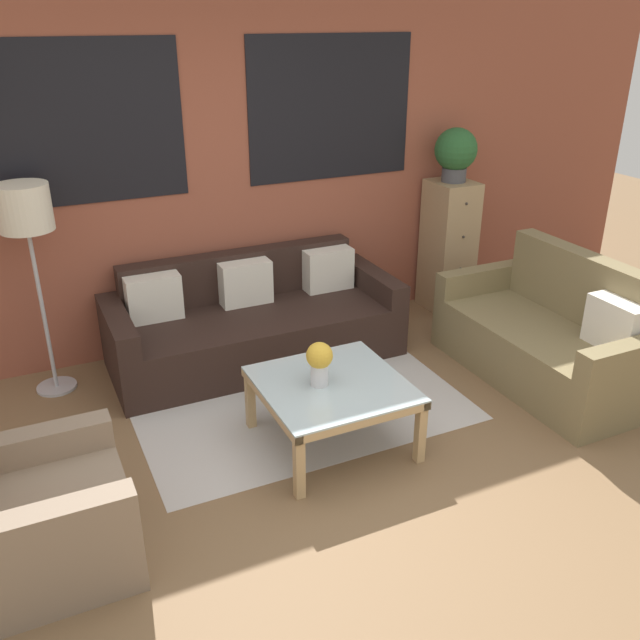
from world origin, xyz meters
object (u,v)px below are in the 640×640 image
Objects in this scene: floor_lamp at (26,218)px; flower_vase at (319,361)px; couch_dark at (254,324)px; coffee_table at (332,392)px; settee_vintage at (549,339)px; drawer_cabinet at (448,246)px; armchair_corner at (36,519)px; potted_plant at (456,152)px.

floor_lamp is 2.15m from flower_vase.
couch_dark is 2.55× the size of coffee_table.
settee_vintage is at bearing -22.48° from floor_lamp.
floor_lamp is at bearing 174.60° from couch_dark.
floor_lamp is at bearing -178.98° from drawer_cabinet.
floor_lamp is at bearing 135.71° from coffee_table.
drawer_cabinet is at bearing 1.02° from floor_lamp.
potted_plant is at bearing 26.92° from armchair_corner.
drawer_cabinet is 4.18× the size of flower_vase.
floor_lamp reaches higher than drawer_cabinet.
armchair_corner is 0.72× the size of drawer_cabinet.
drawer_cabinet is at bearing 86.50° from settee_vintage.
coffee_table is 2.66m from potted_plant.
drawer_cabinet is 0.83m from potted_plant.
drawer_cabinet is (1.93, 0.20, 0.30)m from couch_dark.
coffee_table is 1.91× the size of potted_plant.
flower_vase reaches higher than coffee_table.
floor_lamp is 3.42m from potted_plant.
flower_vase is at bearing -92.32° from couch_dark.
drawer_cabinet is 2.50m from flower_vase.
armchair_corner is 0.97× the size of coffee_table.
floor_lamp reaches higher than coffee_table.
potted_plant is at bearing 5.92° from couch_dark.
armchair_corner is at bearing -168.59° from flower_vase.
couch_dark reaches higher than coffee_table.
armchair_corner is (-3.56, -0.42, -0.03)m from settee_vintage.
settee_vintage is 1.92m from flower_vase.
potted_plant is at bearing 37.36° from flower_vase.
floor_lamp is at bearing 82.49° from armchair_corner.
drawer_cabinet reaches higher than couch_dark.
coffee_table is at bearing 10.53° from armchair_corner.
flower_vase is at bearing -142.64° from potted_plant.
settee_vintage is 1.47m from drawer_cabinet.
couch_dark is 4.88× the size of potted_plant.
flower_vase is at bearing -177.58° from settee_vintage.
coffee_table is (0.03, -1.33, 0.09)m from couch_dark.
coffee_table is (1.74, 0.32, 0.09)m from armchair_corner.
couch_dark is 2.25m from potted_plant.
settee_vintage is at bearing 2.90° from coffee_table.
flower_vase is (1.43, -1.46, -0.67)m from floor_lamp.
couch_dark is 1.35× the size of settee_vintage.
floor_lamp is 3.48m from drawer_cabinet.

